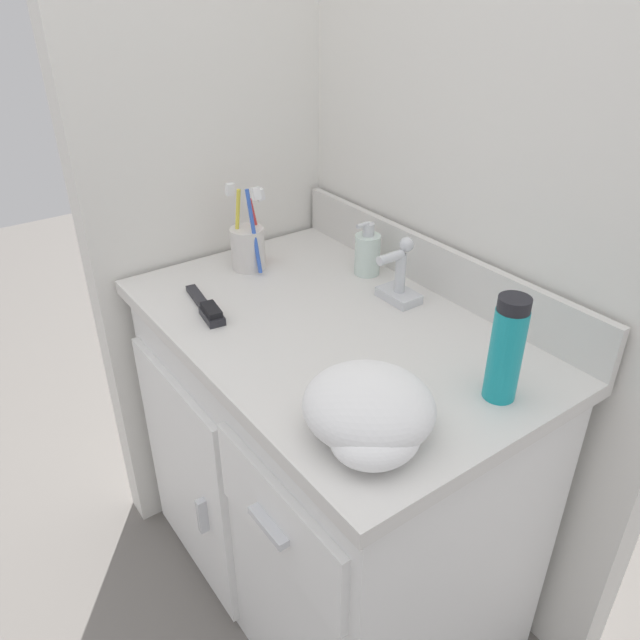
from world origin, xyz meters
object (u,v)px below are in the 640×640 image
Objects in this scene: hand_towel at (370,413)px; hairbrush at (207,309)px; shaving_cream_can at (506,350)px; toothbrush_cup at (249,246)px; soap_dispenser at (367,253)px.

hairbrush is at bearing -176.94° from hand_towel.
shaving_cream_can reaches higher than hand_towel.
toothbrush_cup is 0.67m from shaving_cream_can.
toothbrush_cup reaches higher than soap_dispenser.
soap_dispenser is at bearing 166.34° from shaving_cream_can.
hairbrush is at bearing -153.62° from shaving_cream_can.
hand_towel is at bearing -13.90° from toothbrush_cup.
hairbrush is (-0.05, -0.38, -0.04)m from soap_dispenser.
soap_dispenser is 0.60× the size of hand_towel.
toothbrush_cup is at bearing -172.86° from shaving_cream_can.
soap_dispenser is at bearing 47.63° from toothbrush_cup.
shaving_cream_can is 0.59m from hairbrush.
soap_dispenser is 0.38m from hairbrush.
hairbrush is at bearing -96.85° from soap_dispenser.
shaving_cream_can is at bearing 34.89° from hairbrush.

